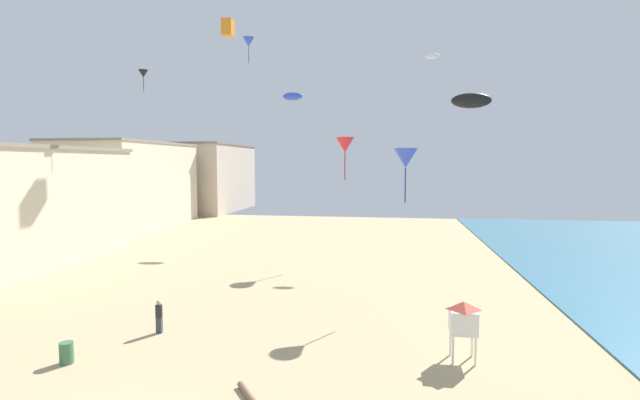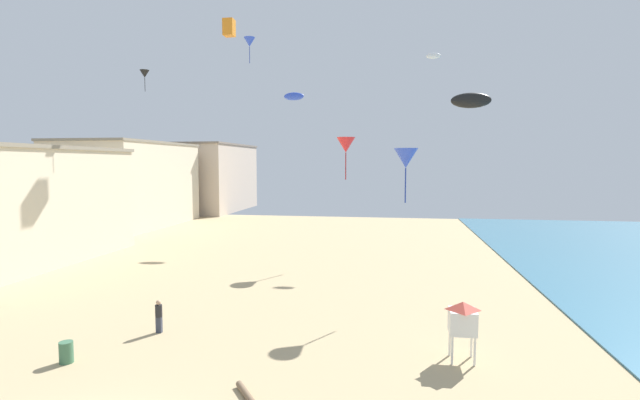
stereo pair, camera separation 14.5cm
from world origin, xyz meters
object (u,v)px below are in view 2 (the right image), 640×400
Objects in this scene: lifeguard_stand at (463,318)px; kite_white_parafoil at (433,56)px; beach_trash_bin at (66,352)px; kite_blue_delta_2 at (249,42)px; kite_orange_box at (229,28)px; kite_black_parafoil at (471,100)px; kite_red_delta at (346,145)px; driftwood_log at (246,393)px; kite_blue_parafoil at (294,96)px; kite_black_delta at (145,74)px; kite_flyer at (159,314)px; kite_blue_delta at (406,158)px.

lifeguard_stand is 32.45m from kite_white_parafoil.
beach_trash_bin is 0.41× the size of kite_blue_delta_2.
kite_orange_box reaches higher than kite_black_parafoil.
kite_red_delta is 12.15m from kite_blue_delta_2.
kite_red_delta is at bearing 87.79° from driftwood_log.
kite_white_parafoil is at bearing 74.80° from driftwood_log.
kite_blue_parafoil is at bearing 38.49° from kite_orange_box.
kite_black_delta is at bearing 157.98° from lifeguard_stand.
kite_black_parafoil is (0.56, 2.95, 9.44)m from lifeguard_stand.
kite_flyer is 26.09m from kite_black_delta.
kite_red_delta is (7.18, 19.13, 9.00)m from kite_flyer.
kite_red_delta reaches higher than kite_flyer.
kite_orange_box reaches higher than driftwood_log.
kite_orange_box is 1.15× the size of kite_white_parafoil.
kite_blue_parafoil is at bearing 169.29° from kite_white_parafoil.
kite_blue_delta is 1.95× the size of kite_orange_box.
driftwood_log is 33.18m from kite_black_delta.
kite_blue_delta reaches higher than driftwood_log.
kite_orange_box reaches higher than kite_blue_delta_2.
kite_flyer is at bearing 61.54° from beach_trash_bin.
kite_red_delta is 13.65m from kite_blue_parafoil.
kite_red_delta is at bearing 68.04° from beach_trash_bin.
kite_black_delta is at bearing 154.29° from kite_blue_delta.
kite_blue_delta_2 reaches higher than kite_black_delta.
kite_black_parafoil is 30.69m from kite_black_delta.
kite_flyer is at bearing -77.98° from kite_orange_box.
kite_blue_delta_2 is at bearing 134.06° from kite_black_parafoil.
kite_blue_delta_2 reaches higher than kite_blue_parafoil.
kite_blue_delta reaches higher than kite_flyer.
kite_orange_box is (-5.32, 24.96, 21.06)m from kite_flyer.
kite_blue_delta_2 reaches higher than kite_flyer.
kite_blue_delta is 1.72× the size of kite_black_delta.
kite_blue_delta is at bearing -25.71° from kite_black_delta.
kite_red_delta is (-7.14, 20.08, 8.08)m from lifeguard_stand.
lifeguard_stand is 22.79m from kite_red_delta.
kite_black_parafoil reaches higher than driftwood_log.
kite_black_parafoil is (14.87, 1.99, 10.36)m from kite_flyer.
beach_trash_bin is at bearing -94.16° from kite_blue_parafoil.
driftwood_log is 15.90m from kite_black_parafoil.
kite_blue_delta is (5.79, 12.52, 8.53)m from driftwood_log.
kite_orange_box reaches higher than kite_flyer.
lifeguard_stand is 1.53× the size of kite_orange_box.
driftwood_log is at bearing -54.13° from kite_black_delta.
beach_trash_bin is at bearing -154.68° from lifeguard_stand.
kite_blue_delta is at bearing -98.48° from kite_white_parafoil.
beach_trash_bin is (-2.09, -3.86, -0.47)m from kite_flyer.
kite_white_parafoil is (8.70, 32.03, 18.72)m from driftwood_log.
driftwood_log is at bearing -80.37° from kite_blue_parafoil.
kite_black_delta reaches higher than lifeguard_stand.
lifeguard_stand is 10.85m from kite_blue_delta.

